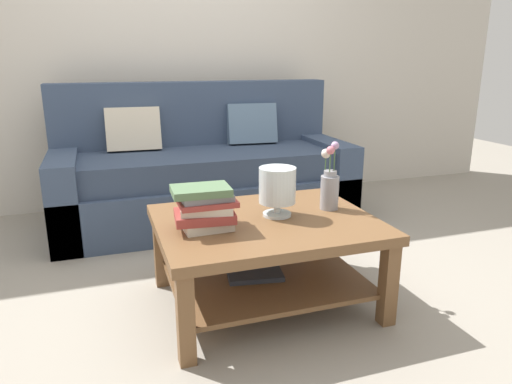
% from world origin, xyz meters
% --- Properties ---
extents(ground_plane, '(10.00, 10.00, 0.00)m').
position_xyz_m(ground_plane, '(0.00, 0.00, 0.00)').
color(ground_plane, gray).
extents(back_wall, '(6.40, 0.12, 2.70)m').
position_xyz_m(back_wall, '(0.00, 1.65, 1.35)').
color(back_wall, beige).
rests_on(back_wall, ground).
extents(couch, '(2.22, 0.90, 1.06)m').
position_xyz_m(couch, '(0.02, 1.00, 0.36)').
color(couch, '#384760').
rests_on(couch, ground).
extents(coffee_table, '(1.08, 0.86, 0.46)m').
position_xyz_m(coffee_table, '(0.02, -0.42, 0.34)').
color(coffee_table, brown).
rests_on(coffee_table, ground).
extents(book_stack_main, '(0.30, 0.24, 0.21)m').
position_xyz_m(book_stack_main, '(-0.29, -0.46, 0.57)').
color(book_stack_main, beige).
rests_on(book_stack_main, coffee_table).
extents(glass_hurricane_vase, '(0.19, 0.19, 0.25)m').
position_xyz_m(glass_hurricane_vase, '(0.10, -0.39, 0.61)').
color(glass_hurricane_vase, silver).
rests_on(glass_hurricane_vase, coffee_table).
extents(flower_pitcher, '(0.10, 0.11, 0.36)m').
position_xyz_m(flower_pitcher, '(0.40, -0.37, 0.59)').
color(flower_pitcher, gray).
rests_on(flower_pitcher, coffee_table).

